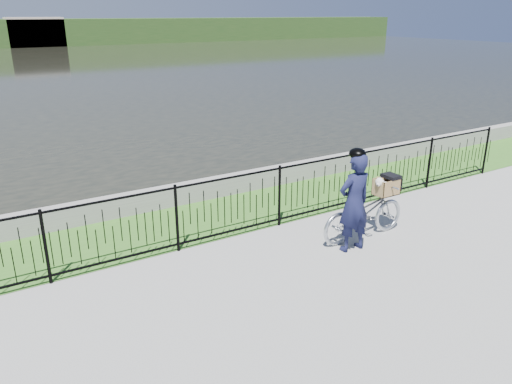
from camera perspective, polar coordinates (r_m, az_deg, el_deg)
ground at (r=7.56m, az=3.16°, el=-9.54°), size 120.00×120.00×0.00m
grass_strip at (r=9.59m, az=-5.70°, el=-2.98°), size 60.00×2.00×0.01m
water at (r=38.75m, az=-26.49°, el=12.34°), size 120.00×120.00×0.00m
quay_wall at (r=10.37m, az=-8.18°, el=-0.14°), size 60.00×0.30×0.40m
fence at (r=8.55m, az=-2.87°, el=-1.68°), size 14.00×0.06×1.15m
far_building_right at (r=64.67m, az=-23.91°, el=16.37°), size 6.00×3.00×3.20m
bicycle_rig at (r=8.78m, az=12.29°, el=-2.25°), size 1.75×0.61×1.07m
cyclist at (r=8.15m, az=11.17°, el=-1.04°), size 0.61×0.41×1.72m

